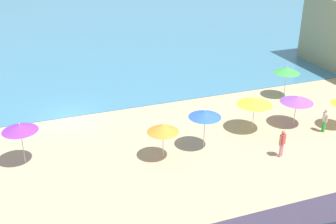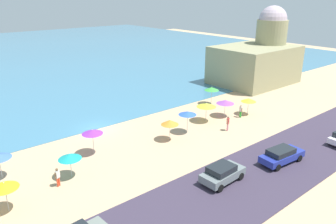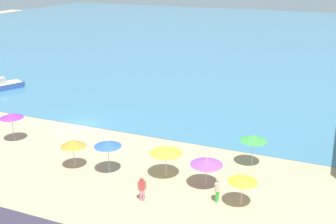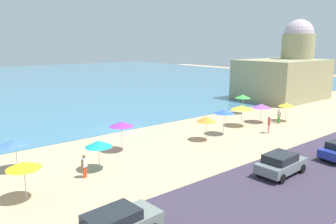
# 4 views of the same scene
# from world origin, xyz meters

# --- Properties ---
(ground_plane) EXTENTS (160.00, 160.00, 0.00)m
(ground_plane) POSITION_xyz_m (0.00, 0.00, 0.00)
(ground_plane) COLOR tan
(beach_umbrella_0) EXTENTS (2.37, 2.37, 2.37)m
(beach_umbrella_0) POSITION_xyz_m (11.47, -6.22, 2.09)
(beach_umbrella_0) COLOR #B2B2B7
(beach_umbrella_0) RESTS_ON ground_plane
(beach_umbrella_1) EXTENTS (2.00, 2.00, 2.59)m
(beach_umbrella_1) POSITION_xyz_m (7.37, -7.29, 2.33)
(beach_umbrella_1) COLOR #B2B2B7
(beach_umbrella_1) RESTS_ON ground_plane
(beach_umbrella_3) EXTENTS (1.88, 1.88, 2.37)m
(beach_umbrella_3) POSITION_xyz_m (4.58, -7.59, 2.04)
(beach_umbrella_3) COLOR #B2B2B7
(beach_umbrella_3) RESTS_ON ground_plane
(beach_umbrella_4) EXTENTS (2.25, 2.25, 2.23)m
(beach_umbrella_4) POSITION_xyz_m (14.57, -6.52, 1.93)
(beach_umbrella_4) COLOR #B2B2B7
(beach_umbrella_4) RESTS_ON ground_plane
(beach_umbrella_6) EXTENTS (2.00, 2.00, 2.54)m
(beach_umbrella_6) POSITION_xyz_m (16.80, -2.05, 2.25)
(beach_umbrella_6) COLOR #B2B2B7
(beach_umbrella_6) RESTS_ON ground_plane
(beach_umbrella_8) EXTENTS (2.03, 2.03, 2.61)m
(beach_umbrella_8) POSITION_xyz_m (-3.19, -5.34, 2.34)
(beach_umbrella_8) COLOR #B2B2B7
(beach_umbrella_8) RESTS_ON ground_plane
(bather_1) EXTENTS (0.31, 0.55, 1.65)m
(bather_1) POSITION_xyz_m (15.82, -8.06, 0.92)
(bather_1) COLOR green
(bather_1) RESTS_ON ground_plane
(bather_3) EXTENTS (0.52, 0.35, 1.74)m
(bather_3) POSITION_xyz_m (11.30, -9.82, 0.98)
(bather_3) COLOR #D1768A
(bather_3) RESTS_ON ground_plane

